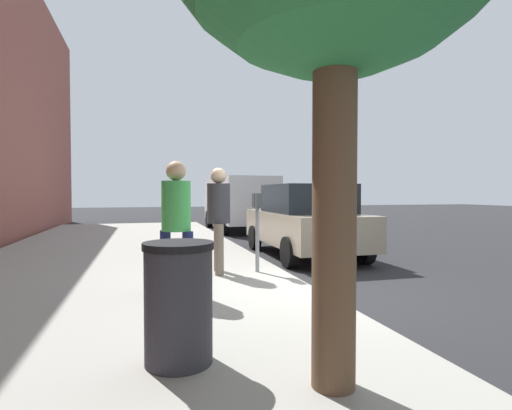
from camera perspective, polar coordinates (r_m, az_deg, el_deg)
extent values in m
plane|color=#232326|center=(6.29, 8.15, -12.71)|extent=(80.00, 80.00, 0.00)
cube|color=gray|center=(5.79, -20.97, -13.31)|extent=(28.00, 6.00, 0.15)
cylinder|color=gray|center=(7.23, 0.19, -4.96)|extent=(0.07, 0.07, 1.15)
cube|color=#383D42|center=(7.09, 0.41, 0.62)|extent=(0.16, 0.11, 0.26)
cube|color=#383D42|center=(7.28, -0.02, 0.65)|extent=(0.16, 0.11, 0.26)
cube|color=#268C33|center=(7.10, 0.88, 0.79)|extent=(0.10, 0.01, 0.10)
cube|color=#268C33|center=(7.29, 0.43, 0.81)|extent=(0.10, 0.01, 0.10)
cylinder|color=#726656|center=(7.37, -5.41, -5.88)|extent=(0.15, 0.15, 0.88)
cylinder|color=#726656|center=(6.97, -5.21, -6.32)|extent=(0.15, 0.15, 0.88)
cylinder|color=#333338|center=(7.11, -5.33, 0.23)|extent=(0.40, 0.40, 0.70)
sphere|color=beige|center=(7.11, -5.34, 4.16)|extent=(0.28, 0.28, 0.28)
cylinder|color=#191E4C|center=(5.94, -12.70, -7.76)|extent=(0.15, 0.15, 0.88)
cylinder|color=#191E4C|center=(5.68, -9.62, -8.18)|extent=(0.15, 0.15, 0.88)
cylinder|color=green|center=(5.73, -11.24, -0.13)|extent=(0.41, 0.41, 0.70)
sphere|color=tan|center=(5.73, -11.27, 4.75)|extent=(0.28, 0.28, 0.28)
cube|color=gray|center=(10.05, 6.74, -3.17)|extent=(4.43, 1.90, 0.76)
cube|color=black|center=(9.83, 7.18, 0.92)|extent=(2.22, 1.72, 0.68)
cylinder|color=black|center=(11.17, -0.18, -4.62)|extent=(0.66, 0.23, 0.66)
cylinder|color=black|center=(11.73, 8.13, -4.34)|extent=(0.66, 0.23, 0.66)
cylinder|color=black|center=(8.46, 4.77, -6.69)|extent=(0.66, 0.23, 0.66)
cylinder|color=black|center=(9.19, 15.15, -6.07)|extent=(0.66, 0.23, 0.66)
cube|color=silver|center=(16.75, -2.48, 0.75)|extent=(5.23, 2.07, 1.80)
cylinder|color=black|center=(18.24, -6.66, -2.01)|extent=(0.76, 0.23, 0.76)
cylinder|color=black|center=(18.66, -0.90, -1.91)|extent=(0.76, 0.23, 0.76)
cylinder|color=black|center=(14.93, -4.45, -2.83)|extent=(0.76, 0.23, 0.76)
cylinder|color=black|center=(15.44, 2.47, -2.67)|extent=(0.76, 0.23, 0.76)
cylinder|color=brown|center=(2.96, 11.03, 1.62)|extent=(0.32, 0.32, 2.83)
cylinder|color=#2D2D33|center=(3.51, -10.90, -13.89)|extent=(0.56, 0.56, 0.95)
cylinder|color=black|center=(3.41, -10.95, -5.68)|extent=(0.59, 0.59, 0.06)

